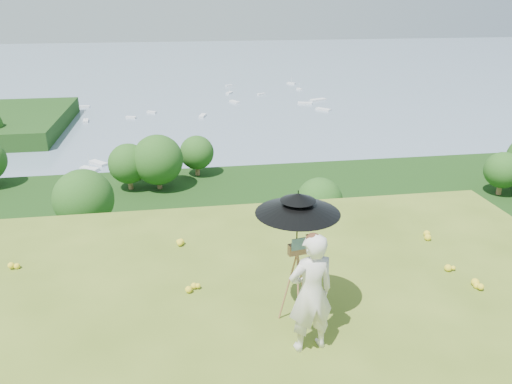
{
  "coord_description": "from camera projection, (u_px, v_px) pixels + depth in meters",
  "views": [
    {
      "loc": [
        -0.4,
        -3.99,
        4.71
      ],
      "look_at": [
        0.97,
        4.65,
        1.24
      ],
      "focal_mm": 35.0,
      "sensor_mm": 36.0,
      "label": 1
    }
  ],
  "objects": [
    {
      "name": "bay_water",
      "position": [
        177.0,
        82.0,
        238.33
      ],
      "size": [
        700.0,
        700.0,
        0.0
      ],
      "primitive_type": "plane",
      "color": "slate",
      "rests_on": "ground"
    },
    {
      "name": "painter",
      "position": [
        311.0,
        293.0,
        6.82
      ],
      "size": [
        0.73,
        0.55,
        1.81
      ],
      "primitive_type": "imported",
      "rotation": [
        0.0,
        0.0,
        3.32
      ],
      "color": "silver",
      "rests_on": "ground"
    },
    {
      "name": "forest_slope",
      "position": [
        197.0,
        368.0,
        48.28
      ],
      "size": [
        140.0,
        56.0,
        22.0
      ],
      "primitive_type": "cube",
      "color": "black",
      "rests_on": "bay_water"
    },
    {
      "name": "field_easel",
      "position": [
        296.0,
        281.0,
        7.44
      ],
      "size": [
        0.66,
        0.66,
        1.47
      ],
      "primitive_type": null,
      "rotation": [
        0.0,
        0.0,
        0.19
      ],
      "color": "#94623E",
      "rests_on": "ground"
    },
    {
      "name": "slope_trees",
      "position": [
        190.0,
        239.0,
        43.12
      ],
      "size": [
        110.0,
        50.0,
        6.0
      ],
      "primitive_type": null,
      "color": "#235018",
      "rests_on": "forest_slope"
    },
    {
      "name": "moored_boats",
      "position": [
        141.0,
        120.0,
        163.85
      ],
      "size": [
        140.0,
        140.0,
        0.7
      ],
      "primitive_type": null,
      "color": "white",
      "rests_on": "bay_water"
    },
    {
      "name": "shoreline_tier",
      "position": [
        188.0,
        244.0,
        87.59
      ],
      "size": [
        170.0,
        28.0,
        8.0
      ],
      "primitive_type": "cube",
      "color": "slate",
      "rests_on": "bay_water"
    },
    {
      "name": "sun_umbrella",
      "position": [
        297.0,
        222.0,
        7.11
      ],
      "size": [
        1.5,
        1.5,
        0.96
      ],
      "primitive_type": null,
      "rotation": [
        0.0,
        0.0,
        0.27
      ],
      "color": "black",
      "rests_on": "field_easel"
    },
    {
      "name": "harbor_town",
      "position": [
        186.0,
        210.0,
        85.19
      ],
      "size": [
        110.0,
        22.0,
        5.0
      ],
      "primitive_type": null,
      "color": "silver",
      "rests_on": "shoreline_tier"
    },
    {
      "name": "painter_cap",
      "position": [
        314.0,
        237.0,
        6.51
      ],
      "size": [
        0.24,
        0.27,
        0.1
      ],
      "primitive_type": null,
      "rotation": [
        0.0,
        0.0,
        0.16
      ],
      "color": "#C8716D",
      "rests_on": "painter"
    }
  ]
}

